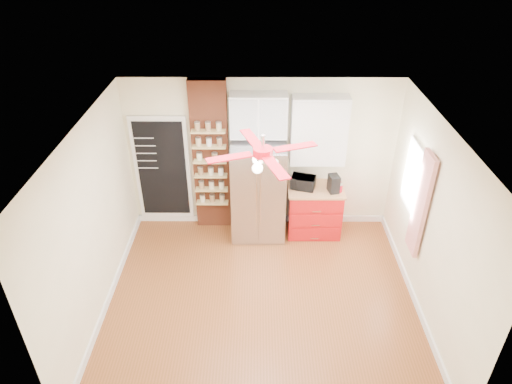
{
  "coord_description": "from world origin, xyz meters",
  "views": [
    {
      "loc": [
        -0.06,
        -4.88,
        4.91
      ],
      "look_at": [
        -0.09,
        0.9,
        1.31
      ],
      "focal_mm": 32.0,
      "sensor_mm": 36.0,
      "label": 1
    }
  ],
  "objects_px": {
    "fridge": "(258,191)",
    "pantry_jar_oats": "(199,156)",
    "red_cabinet": "(314,210)",
    "canister_left": "(339,188)",
    "toaster_oven": "(303,182)",
    "coffee_maker": "(334,184)",
    "ceiling_fan": "(263,152)"
  },
  "relations": [
    {
      "from": "fridge",
      "to": "pantry_jar_oats",
      "type": "height_order",
      "value": "fridge"
    },
    {
      "from": "toaster_oven",
      "to": "canister_left",
      "type": "xyz_separation_m",
      "value": [
        0.59,
        -0.11,
        -0.04
      ]
    },
    {
      "from": "red_cabinet",
      "to": "pantry_jar_oats",
      "type": "distance_m",
      "value": 2.18
    },
    {
      "from": "red_cabinet",
      "to": "coffee_maker",
      "type": "distance_m",
      "value": 0.67
    },
    {
      "from": "red_cabinet",
      "to": "toaster_oven",
      "type": "bearing_deg",
      "value": 178.0
    },
    {
      "from": "ceiling_fan",
      "to": "pantry_jar_oats",
      "type": "relative_size",
      "value": 11.34
    },
    {
      "from": "red_cabinet",
      "to": "canister_left",
      "type": "xyz_separation_m",
      "value": [
        0.37,
        -0.11,
        0.51
      ]
    },
    {
      "from": "red_cabinet",
      "to": "coffee_maker",
      "type": "bearing_deg",
      "value": -20.88
    },
    {
      "from": "coffee_maker",
      "to": "canister_left",
      "type": "bearing_deg",
      "value": -13.12
    },
    {
      "from": "fridge",
      "to": "ceiling_fan",
      "type": "distance_m",
      "value": 2.25
    },
    {
      "from": "red_cabinet",
      "to": "canister_left",
      "type": "relative_size",
      "value": 7.03
    },
    {
      "from": "toaster_oven",
      "to": "canister_left",
      "type": "relative_size",
      "value": 2.93
    },
    {
      "from": "fridge",
      "to": "red_cabinet",
      "type": "distance_m",
      "value": 1.06
    },
    {
      "from": "pantry_jar_oats",
      "to": "red_cabinet",
      "type": "bearing_deg",
      "value": -3.67
    },
    {
      "from": "toaster_oven",
      "to": "pantry_jar_oats",
      "type": "bearing_deg",
      "value": -167.91
    },
    {
      "from": "red_cabinet",
      "to": "pantry_jar_oats",
      "type": "bearing_deg",
      "value": 176.33
    },
    {
      "from": "red_cabinet",
      "to": "canister_left",
      "type": "height_order",
      "value": "canister_left"
    },
    {
      "from": "fridge",
      "to": "pantry_jar_oats",
      "type": "distance_m",
      "value": 1.14
    },
    {
      "from": "toaster_oven",
      "to": "canister_left",
      "type": "bearing_deg",
      "value": 5.08
    },
    {
      "from": "coffee_maker",
      "to": "pantry_jar_oats",
      "type": "height_order",
      "value": "pantry_jar_oats"
    },
    {
      "from": "fridge",
      "to": "pantry_jar_oats",
      "type": "bearing_deg",
      "value": 169.85
    },
    {
      "from": "fridge",
      "to": "ceiling_fan",
      "type": "xyz_separation_m",
      "value": [
        0.05,
        -1.63,
        1.55
      ]
    },
    {
      "from": "red_cabinet",
      "to": "ceiling_fan",
      "type": "relative_size",
      "value": 0.67
    },
    {
      "from": "red_cabinet",
      "to": "coffee_maker",
      "type": "xyz_separation_m",
      "value": [
        0.27,
        -0.1,
        0.6
      ]
    },
    {
      "from": "toaster_oven",
      "to": "pantry_jar_oats",
      "type": "distance_m",
      "value": 1.78
    },
    {
      "from": "fridge",
      "to": "toaster_oven",
      "type": "xyz_separation_m",
      "value": [
        0.75,
        0.06,
        0.13
      ]
    },
    {
      "from": "canister_left",
      "to": "pantry_jar_oats",
      "type": "distance_m",
      "value": 2.37
    },
    {
      "from": "ceiling_fan",
      "to": "canister_left",
      "type": "bearing_deg",
      "value": 50.66
    },
    {
      "from": "coffee_maker",
      "to": "pantry_jar_oats",
      "type": "bearing_deg",
      "value": 162.21
    },
    {
      "from": "ceiling_fan",
      "to": "coffee_maker",
      "type": "relative_size",
      "value": 4.65
    },
    {
      "from": "fridge",
      "to": "coffee_maker",
      "type": "bearing_deg",
      "value": -2.5
    },
    {
      "from": "fridge",
      "to": "pantry_jar_oats",
      "type": "relative_size",
      "value": 14.17
    }
  ]
}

